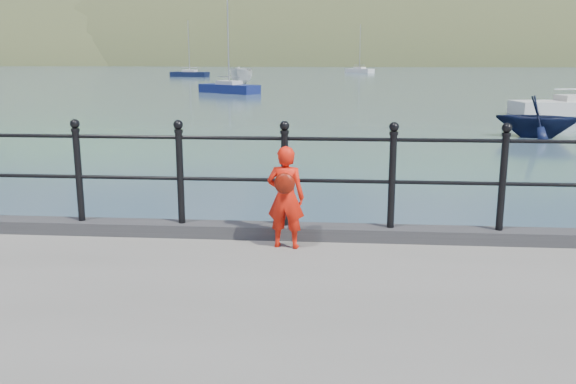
# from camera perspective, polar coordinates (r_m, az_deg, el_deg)

# --- Properties ---
(ground) EXTENTS (600.00, 600.00, 0.00)m
(ground) POSITION_cam_1_polar(r_m,az_deg,el_deg) (7.60, -4.79, -11.05)
(ground) COLOR #2D4251
(ground) RESTS_ON ground
(kerb) EXTENTS (60.00, 0.30, 0.15)m
(kerb) POSITION_cam_1_polar(r_m,az_deg,el_deg) (7.09, -5.15, -3.56)
(kerb) COLOR #28282B
(kerb) RESTS_ON quay
(railing) EXTENTS (18.11, 0.11, 1.20)m
(railing) POSITION_cam_1_polar(r_m,az_deg,el_deg) (6.92, -5.28, 2.40)
(railing) COLOR black
(railing) RESTS_ON kerb
(far_shore) EXTENTS (830.00, 200.00, 156.00)m
(far_shore) POSITION_cam_1_polar(r_m,az_deg,el_deg) (250.37, 13.36, 6.53)
(far_shore) COLOR #333A21
(far_shore) RESTS_ON ground
(child) EXTENTS (0.44, 0.34, 1.12)m
(child) POSITION_cam_1_polar(r_m,az_deg,el_deg) (6.55, -0.22, -0.44)
(child) COLOR red
(child) RESTS_ON quay
(launch_white) EXTENTS (1.96, 5.07, 1.95)m
(launch_white) POSITION_cam_1_polar(r_m,az_deg,el_deg) (59.09, -4.35, 10.69)
(launch_white) COLOR silver
(launch_white) RESTS_ON ground
(launch_navy) EXTENTS (3.50, 3.21, 1.56)m
(launch_navy) POSITION_cam_1_polar(r_m,az_deg,el_deg) (24.83, 22.32, 6.53)
(launch_navy) COLOR black
(launch_navy) RESTS_ON ground
(sailboat_deep) EXTENTS (4.99, 5.04, 8.18)m
(sailboat_deep) POSITION_cam_1_polar(r_m,az_deg,el_deg) (106.27, 6.70, 11.20)
(sailboat_deep) COLOR silver
(sailboat_deep) RESTS_ON ground
(sailboat_left) EXTENTS (5.66, 2.96, 7.80)m
(sailboat_left) POSITION_cam_1_polar(r_m,az_deg,el_deg) (87.56, -9.18, 10.81)
(sailboat_left) COLOR black
(sailboat_left) RESTS_ON ground
(sailboat_port) EXTENTS (5.41, 4.43, 7.88)m
(sailboat_port) POSITION_cam_1_polar(r_m,az_deg,el_deg) (50.15, -5.53, 9.58)
(sailboat_port) COLOR navy
(sailboat_port) RESTS_ON ground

